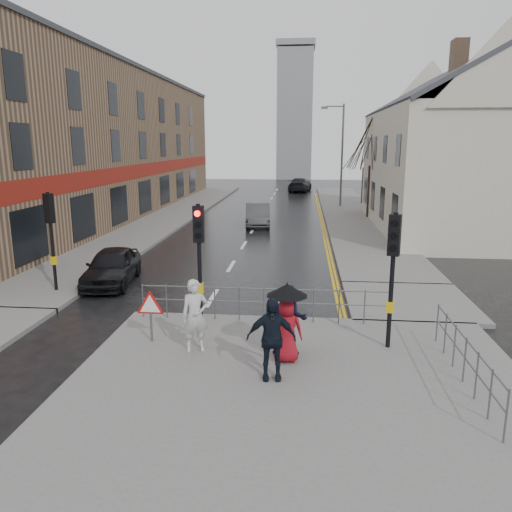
% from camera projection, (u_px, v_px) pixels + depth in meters
% --- Properties ---
extents(ground, '(120.00, 120.00, 0.00)m').
position_uv_depth(ground, '(193.00, 330.00, 13.99)').
color(ground, black).
rests_on(ground, ground).
extents(near_pavement, '(10.00, 9.00, 0.14)m').
position_uv_depth(near_pavement, '(298.00, 394.00, 10.30)').
color(near_pavement, '#605E5B').
rests_on(near_pavement, ground).
extents(left_pavement, '(4.00, 44.00, 0.14)m').
position_uv_depth(left_pavement, '(174.00, 213.00, 36.90)').
color(left_pavement, '#605E5B').
rests_on(left_pavement, ground).
extents(right_pavement, '(4.00, 40.00, 0.14)m').
position_uv_depth(right_pavement, '(350.00, 212.00, 37.64)').
color(right_pavement, '#605E5B').
rests_on(right_pavement, ground).
extents(pavement_bridge_right, '(4.00, 4.20, 0.14)m').
position_uv_depth(pavement_bridge_right, '(408.00, 302.00, 16.28)').
color(pavement_bridge_right, '#605E5B').
rests_on(pavement_bridge_right, ground).
extents(building_left_terrace, '(8.00, 42.00, 10.00)m').
position_uv_depth(building_left_terrace, '(92.00, 145.00, 35.35)').
color(building_left_terrace, '#86664D').
rests_on(building_left_terrace, ground).
extents(building_right_cream, '(9.00, 16.40, 10.10)m').
position_uv_depth(building_right_cream, '(458.00, 149.00, 29.29)').
color(building_right_cream, beige).
rests_on(building_right_cream, ground).
extents(church_tower, '(5.00, 5.00, 18.00)m').
position_uv_depth(church_tower, '(295.00, 116.00, 72.05)').
color(church_tower, gray).
rests_on(church_tower, ground).
extents(traffic_signal_near_left, '(0.28, 0.27, 3.40)m').
position_uv_depth(traffic_signal_near_left, '(199.00, 243.00, 13.62)').
color(traffic_signal_near_left, black).
rests_on(traffic_signal_near_left, near_pavement).
extents(traffic_signal_near_right, '(0.34, 0.33, 3.40)m').
position_uv_depth(traffic_signal_near_right, '(393.00, 257.00, 11.99)').
color(traffic_signal_near_right, black).
rests_on(traffic_signal_near_right, near_pavement).
extents(traffic_signal_far_left, '(0.34, 0.33, 3.40)m').
position_uv_depth(traffic_signal_far_left, '(50.00, 224.00, 16.87)').
color(traffic_signal_far_left, black).
rests_on(traffic_signal_far_left, left_pavement).
extents(guard_railing_front, '(7.14, 0.04, 1.00)m').
position_uv_depth(guard_railing_front, '(264.00, 297.00, 14.20)').
color(guard_railing_front, '#595B5E').
rests_on(guard_railing_front, near_pavement).
extents(guard_railing_side, '(0.04, 4.54, 1.00)m').
position_uv_depth(guard_railing_side, '(466.00, 351.00, 10.53)').
color(guard_railing_side, '#595B5E').
rests_on(guard_railing_side, near_pavement).
extents(warning_sign, '(0.80, 0.07, 1.35)m').
position_uv_depth(warning_sign, '(150.00, 308.00, 12.66)').
color(warning_sign, '#595B5E').
rests_on(warning_sign, near_pavement).
extents(street_lamp, '(1.83, 0.25, 8.00)m').
position_uv_depth(street_lamp, '(340.00, 149.00, 39.59)').
color(street_lamp, '#595B5E').
rests_on(street_lamp, right_pavement).
extents(tree_near, '(2.40, 2.40, 6.58)m').
position_uv_depth(tree_near, '(372.00, 143.00, 33.51)').
color(tree_near, black).
rests_on(tree_near, right_pavement).
extents(tree_far, '(2.40, 2.40, 5.64)m').
position_uv_depth(tree_far, '(365.00, 152.00, 41.39)').
color(tree_far, black).
rests_on(tree_far, right_pavement).
extents(pedestrian_a, '(0.75, 0.60, 1.80)m').
position_uv_depth(pedestrian_a, '(195.00, 316.00, 12.10)').
color(pedestrian_a, '#B9BAB6').
rests_on(pedestrian_a, near_pavement).
extents(pedestrian_b, '(0.90, 0.74, 1.72)m').
position_uv_depth(pedestrian_b, '(290.00, 320.00, 11.90)').
color(pedestrian_b, black).
rests_on(pedestrian_b, near_pavement).
extents(pedestrian_with_umbrella, '(0.96, 0.96, 1.87)m').
position_uv_depth(pedestrian_with_umbrella, '(287.00, 318.00, 11.46)').
color(pedestrian_with_umbrella, maroon).
rests_on(pedestrian_with_umbrella, near_pavement).
extents(pedestrian_d, '(1.10, 0.54, 1.82)m').
position_uv_depth(pedestrian_d, '(271.00, 339.00, 10.64)').
color(pedestrian_d, black).
rests_on(pedestrian_d, near_pavement).
extents(car_parked, '(2.02, 4.10, 1.35)m').
position_uv_depth(car_parked, '(112.00, 266.00, 18.45)').
color(car_parked, black).
rests_on(car_parked, ground).
extents(car_mid, '(1.89, 4.39, 1.41)m').
position_uv_depth(car_mid, '(258.00, 215.00, 31.61)').
color(car_mid, '#3D3F42').
rests_on(car_mid, ground).
extents(car_far, '(2.73, 5.30, 1.47)m').
position_uv_depth(car_far, '(300.00, 185.00, 53.88)').
color(car_far, black).
rests_on(car_far, ground).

